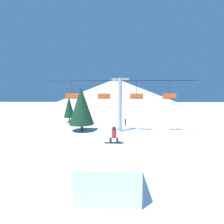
{
  "coord_description": "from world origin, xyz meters",
  "views": [
    {
      "loc": [
        0.22,
        -7.63,
        5.1
      ],
      "look_at": [
        -0.19,
        6.04,
        3.6
      ],
      "focal_mm": 24.0,
      "sensor_mm": 36.0,
      "label": 1
    }
  ],
  "objects_px": {
    "snowboarder": "(114,135)",
    "pine_tree_near": "(81,106)",
    "snow_ramp": "(109,167)",
    "distant_skier": "(125,122)"
  },
  "relations": [
    {
      "from": "pine_tree_near",
      "to": "snow_ramp",
      "type": "bearing_deg",
      "value": -70.19
    },
    {
      "from": "distant_skier",
      "to": "pine_tree_near",
      "type": "bearing_deg",
      "value": -149.99
    },
    {
      "from": "snowboarder",
      "to": "pine_tree_near",
      "type": "xyz_separation_m",
      "value": [
        -4.88,
        11.16,
        1.28
      ]
    },
    {
      "from": "distant_skier",
      "to": "snowboarder",
      "type": "bearing_deg",
      "value": -96.42
    },
    {
      "from": "pine_tree_near",
      "to": "distant_skier",
      "type": "xyz_separation_m",
      "value": [
        6.56,
        3.79,
        -2.99
      ]
    },
    {
      "from": "distant_skier",
      "to": "snow_ramp",
      "type": "bearing_deg",
      "value": -96.59
    },
    {
      "from": "snowboarder",
      "to": "pine_tree_near",
      "type": "distance_m",
      "value": 12.25
    },
    {
      "from": "snowboarder",
      "to": "pine_tree_near",
      "type": "height_order",
      "value": "pine_tree_near"
    },
    {
      "from": "snowboarder",
      "to": "distant_skier",
      "type": "xyz_separation_m",
      "value": [
        1.68,
        14.95,
        -1.71
      ]
    },
    {
      "from": "snowboarder",
      "to": "distant_skier",
      "type": "distance_m",
      "value": 15.14
    }
  ]
}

